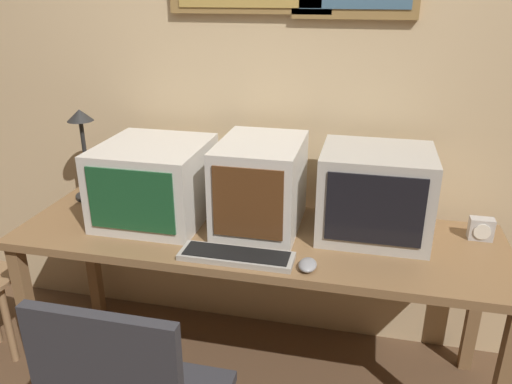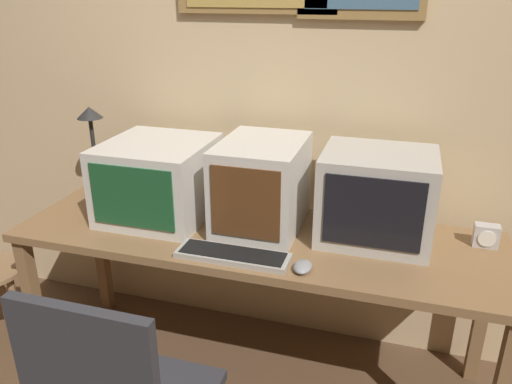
# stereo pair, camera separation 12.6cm
# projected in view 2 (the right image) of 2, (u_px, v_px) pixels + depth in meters

# --- Properties ---
(wall_back) EXTENTS (8.00, 0.08, 2.60)m
(wall_back) POSITION_uv_depth(u_px,v_px,m) (284.00, 84.00, 2.30)
(wall_back) COLOR #D1B284
(wall_back) RESTS_ON ground_plane
(desk) EXTENTS (2.06, 0.64, 0.75)m
(desk) POSITION_uv_depth(u_px,v_px,m) (256.00, 249.00, 2.15)
(desk) COLOR olive
(desk) RESTS_ON ground_plane
(monitor_left) EXTENTS (0.45, 0.48, 0.34)m
(monitor_left) POSITION_uv_depth(u_px,v_px,m) (159.00, 179.00, 2.24)
(monitor_left) COLOR beige
(monitor_left) RESTS_ON desk
(monitor_center) EXTENTS (0.34, 0.46, 0.38)m
(monitor_center) POSITION_uv_depth(u_px,v_px,m) (262.00, 185.00, 2.12)
(monitor_center) COLOR beige
(monitor_center) RESTS_ON desk
(monitor_right) EXTENTS (0.45, 0.39, 0.37)m
(monitor_right) POSITION_uv_depth(u_px,v_px,m) (376.00, 196.00, 2.03)
(monitor_right) COLOR #B7B2A8
(monitor_right) RESTS_ON desk
(keyboard_main) EXTENTS (0.44, 0.13, 0.03)m
(keyboard_main) POSITION_uv_depth(u_px,v_px,m) (233.00, 255.00, 1.92)
(keyboard_main) COLOR #A8A399
(keyboard_main) RESTS_ON desk
(mouse_near_keyboard) EXTENTS (0.07, 0.10, 0.03)m
(mouse_near_keyboard) POSITION_uv_depth(u_px,v_px,m) (303.00, 267.00, 1.84)
(mouse_near_keyboard) COLOR gray
(mouse_near_keyboard) RESTS_ON desk
(desk_clock) EXTENTS (0.10, 0.06, 0.09)m
(desk_clock) POSITION_uv_depth(u_px,v_px,m) (486.00, 236.00, 2.00)
(desk_clock) COLOR #B7B2AD
(desk_clock) RESTS_ON desk
(desk_lamp) EXTENTS (0.14, 0.14, 0.45)m
(desk_lamp) POSITION_uv_depth(u_px,v_px,m) (93.00, 138.00, 2.43)
(desk_lamp) COLOR black
(desk_lamp) RESTS_ON desk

